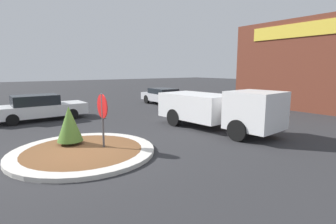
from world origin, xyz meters
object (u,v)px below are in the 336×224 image
at_px(stop_sign, 102,112).
at_px(parked_sedan_white, 39,108).
at_px(parked_sedan_silver, 164,96).
at_px(utility_truck, 217,108).

distance_m(stop_sign, parked_sedan_white, 7.47).
bearing_deg(parked_sedan_white, parked_sedan_silver, 7.00).
height_order(stop_sign, parked_sedan_white, stop_sign).
xyz_separation_m(stop_sign, parked_sedan_white, (-7.41, -0.66, -0.68)).
bearing_deg(utility_truck, parked_sedan_white, -145.03).
bearing_deg(parked_sedan_white, stop_sign, -85.20).
relative_size(utility_truck, parked_sedan_white, 1.28).
height_order(parked_sedan_white, parked_sedan_silver, parked_sedan_white).
relative_size(stop_sign, utility_truck, 0.33).
distance_m(parked_sedan_white, parked_sedan_silver, 9.47).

